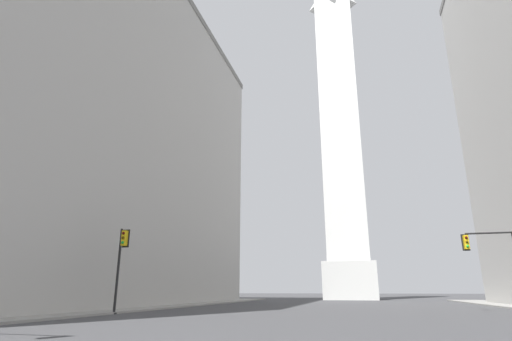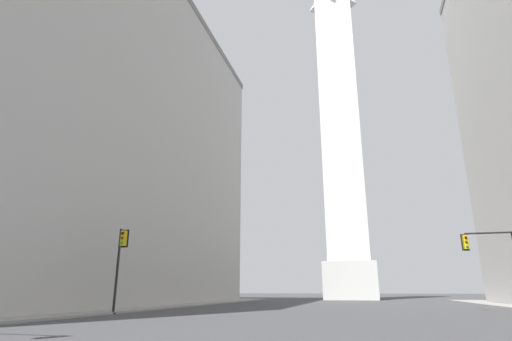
{
  "view_description": "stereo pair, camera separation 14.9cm",
  "coord_description": "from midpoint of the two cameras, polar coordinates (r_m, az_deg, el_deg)",
  "views": [
    {
      "loc": [
        2.32,
        -1.54,
        1.63
      ],
      "look_at": [
        -11.22,
        50.23,
        17.68
      ],
      "focal_mm": 28.0,
      "sensor_mm": 36.0,
      "label": 1
    },
    {
      "loc": [
        2.47,
        -1.51,
        1.63
      ],
      "look_at": [
        -11.22,
        50.23,
        17.68
      ],
      "focal_mm": 28.0,
      "sensor_mm": 36.0,
      "label": 2
    }
  ],
  "objects": [
    {
      "name": "traffic_light_mid_right",
      "position": [
        37.1,
        31.74,
        -9.66
      ],
      "size": [
        4.45,
        0.52,
        6.07
      ],
      "color": "black",
      "rests_on": "ground_plane"
    },
    {
      "name": "sidewalk_left",
      "position": [
        34.07,
        -21.66,
        -18.2
      ],
      "size": [
        5.0,
        87.6,
        0.15
      ],
      "primitive_type": "cube",
      "color": "gray",
      "rests_on": "ground_plane"
    },
    {
      "name": "building_left",
      "position": [
        50.17,
        -24.09,
        5.51
      ],
      "size": [
        21.84,
        57.3,
        38.66
      ],
      "color": "#B2AFAA",
      "rests_on": "ground_plane"
    },
    {
      "name": "traffic_light_mid_left",
      "position": [
        31.34,
        -18.87,
        -11.59
      ],
      "size": [
        0.79,
        0.51,
        5.99
      ],
      "color": "black",
      "rests_on": "ground_plane"
    },
    {
      "name": "obelisk",
      "position": [
        80.76,
        11.9,
        6.29
      ],
      "size": [
        9.05,
        9.05,
        68.4
      ],
      "color": "silver",
      "rests_on": "ground_plane"
    }
  ]
}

